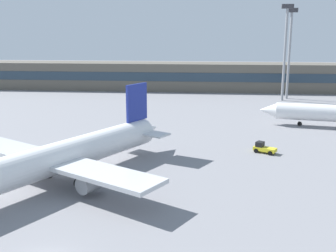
{
  "coord_description": "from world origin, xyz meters",
  "views": [
    {
      "loc": [
        13.63,
        -30.15,
        19.4
      ],
      "look_at": [
        7.15,
        40.0,
        3.0
      ],
      "focal_mm": 43.87,
      "sensor_mm": 36.0,
      "label": 1
    }
  ],
  "objects_px": {
    "airplane_near": "(47,162)",
    "floodlight_tower_west": "(285,46)",
    "baggage_tug_yellow": "(264,148)",
    "floodlight_tower_east": "(290,47)"
  },
  "relations": [
    {
      "from": "airplane_near",
      "to": "floodlight_tower_west",
      "type": "bearing_deg",
      "value": 59.76
    },
    {
      "from": "airplane_near",
      "to": "baggage_tug_yellow",
      "type": "distance_m",
      "value": 34.43
    },
    {
      "from": "airplane_near",
      "to": "floodlight_tower_west",
      "type": "distance_m",
      "value": 82.88
    },
    {
      "from": "airplane_near",
      "to": "floodlight_tower_east",
      "type": "relative_size",
      "value": 1.62
    },
    {
      "from": "floodlight_tower_east",
      "to": "floodlight_tower_west",
      "type": "bearing_deg",
      "value": -117.85
    },
    {
      "from": "baggage_tug_yellow",
      "to": "floodlight_tower_west",
      "type": "distance_m",
      "value": 56.08
    },
    {
      "from": "baggage_tug_yellow",
      "to": "floodlight_tower_west",
      "type": "relative_size",
      "value": 0.15
    },
    {
      "from": "airplane_near",
      "to": "baggage_tug_yellow",
      "type": "bearing_deg",
      "value": 31.77
    },
    {
      "from": "airplane_near",
      "to": "floodlight_tower_east",
      "type": "distance_m",
      "value": 86.92
    },
    {
      "from": "airplane_near",
      "to": "baggage_tug_yellow",
      "type": "xyz_separation_m",
      "value": [
        29.18,
        18.07,
        -2.67
      ]
    }
  ]
}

